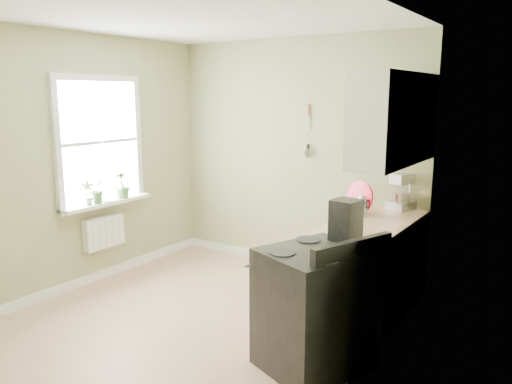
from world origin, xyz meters
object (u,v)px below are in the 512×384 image
Objects in this scene: kettle at (361,206)px; coffee_maker at (345,222)px; stove at (315,308)px; stand_mixer at (403,192)px.

kettle is 0.62× the size of coffee_maker.
coffee_maker is (0.21, -0.84, 0.06)m from kettle.
coffee_maker reaches higher than kettle.
stove is 0.71m from coffee_maker.
coffee_maker reaches higher than stove.
coffee_maker is at bearing -89.97° from stand_mixer.
stand_mixer is 1.44m from coffee_maker.
kettle is (-0.21, -0.60, -0.07)m from stand_mixer.
stand_mixer reaches higher than stove.
kettle is (-0.15, 1.22, 0.54)m from stove.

